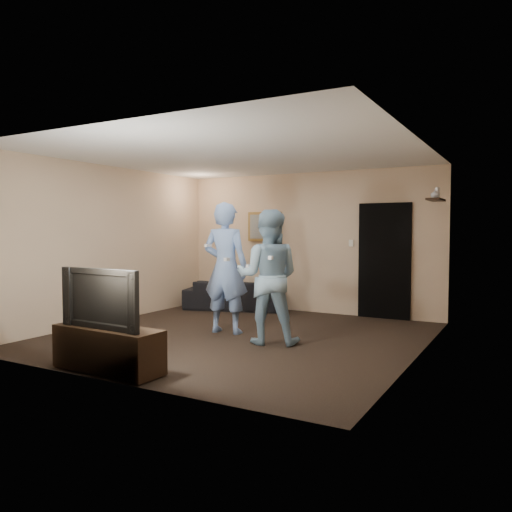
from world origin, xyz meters
The scene contains 19 objects.
ground centered at (0.00, 0.00, 0.00)m, with size 5.00×5.00×0.00m, color black.
ceiling centered at (0.00, 0.00, 2.60)m, with size 5.00×5.00×0.04m, color silver.
wall_back centered at (0.00, 2.50, 1.30)m, with size 5.00×0.04×2.60m, color tan.
wall_front centered at (0.00, -2.50, 1.30)m, with size 5.00×0.04×2.60m, color tan.
wall_left centered at (-2.50, 0.00, 1.30)m, with size 0.04×5.00×2.60m, color tan.
wall_right centered at (2.50, 0.00, 1.30)m, with size 0.04×5.00×2.60m, color tan.
sofa centered at (-1.34, 2.07, 0.28)m, with size 1.91×0.75×0.56m, color black.
throw_pillow centered at (-1.59, 2.07, 0.48)m, with size 0.47×0.15×0.47m, color #194D3B.
painting_frame centered at (-0.90, 2.48, 1.60)m, with size 0.72×0.05×0.57m, color olive.
painting_canvas centered at (-0.90, 2.45, 1.60)m, with size 0.62×0.01×0.47m, color slate.
doorway centered at (1.45, 2.47, 1.00)m, with size 0.90×0.06×2.00m, color black.
light_switch centered at (0.85, 2.48, 1.30)m, with size 0.08×0.02×0.12m, color silver.
wall_shelf centered at (2.39, 1.80, 1.99)m, with size 0.20×0.60×0.03m, color black.
shelf_vase centered at (2.39, 1.75, 2.08)m, with size 0.13×0.13×0.14m, color silver.
shelf_figurine centered at (2.39, 1.92, 2.09)m, with size 0.06×0.06×0.18m, color silver.
tv_console centered at (-0.30, -2.24, 0.25)m, with size 1.32×0.42×0.47m, color black.
television centered at (-0.30, -2.24, 0.81)m, with size 1.12×0.15×0.64m, color black.
wii_player_left centered at (-0.29, 0.11, 0.97)m, with size 0.76×0.56×1.94m.
wii_player_right centered at (0.58, -0.19, 0.90)m, with size 1.06×0.94×1.81m.
Camera 1 is at (3.69, -6.12, 1.54)m, focal length 35.00 mm.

